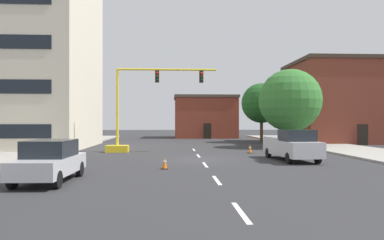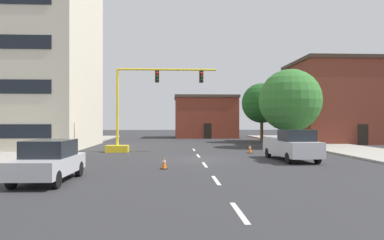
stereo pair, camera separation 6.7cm
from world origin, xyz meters
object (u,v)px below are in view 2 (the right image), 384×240
object	(u,v)px
sedan_silver_near_left	(49,161)
pickup_truck_silver	(292,145)
tree_right_far	(262,103)
tree_right_mid	(290,100)
traffic_cone_roadside_a	(164,163)
traffic_signal_gantry	(131,125)
traffic_cone_roadside_b	(250,149)

from	to	relation	value
sedan_silver_near_left	pickup_truck_silver	bearing A→B (deg)	30.67
tree_right_far	tree_right_mid	xyz separation A→B (m)	(0.71, -8.32, -0.14)
pickup_truck_silver	traffic_cone_roadside_a	distance (m)	8.91
tree_right_far	sedan_silver_near_left	xyz separation A→B (m)	(-15.61, -27.13, -3.75)
pickup_truck_silver	sedan_silver_near_left	world-z (taller)	pickup_truck_silver
pickup_truck_silver	sedan_silver_near_left	xyz separation A→B (m)	(-12.74, -7.56, -0.09)
sedan_silver_near_left	tree_right_mid	bearing A→B (deg)	49.04
traffic_cone_roadside_a	traffic_signal_gantry	bearing A→B (deg)	105.22
tree_right_far	sedan_silver_near_left	bearing A→B (deg)	-119.92
tree_right_mid	traffic_signal_gantry	bearing A→B (deg)	-163.62
traffic_signal_gantry	traffic_cone_roadside_b	xyz separation A→B (m)	(9.42, -1.60, -1.89)
sedan_silver_near_left	traffic_cone_roadside_a	distance (m)	6.08
traffic_cone_roadside_b	sedan_silver_near_left	bearing A→B (deg)	-130.88
traffic_signal_gantry	tree_right_mid	size ratio (longest dim) A/B	1.20
pickup_truck_silver	traffic_cone_roadside_b	world-z (taller)	pickup_truck_silver
tree_right_far	pickup_truck_silver	size ratio (longest dim) A/B	1.27
traffic_signal_gantry	pickup_truck_silver	size ratio (longest dim) A/B	1.62
tree_right_far	pickup_truck_silver	xyz separation A→B (m)	(-2.87, -19.57, -3.67)
pickup_truck_silver	sedan_silver_near_left	distance (m)	14.81
traffic_signal_gantry	sedan_silver_near_left	distance (m)	14.70
traffic_signal_gantry	tree_right_mid	world-z (taller)	tree_right_mid
traffic_signal_gantry	pickup_truck_silver	bearing A→B (deg)	-32.44
tree_right_mid	traffic_cone_roadside_b	xyz separation A→B (m)	(-5.13, -5.88, -4.15)
pickup_truck_silver	traffic_cone_roadside_a	bearing A→B (deg)	-155.18
pickup_truck_silver	sedan_silver_near_left	size ratio (longest dim) A/B	1.22
tree_right_far	traffic_cone_roadside_a	world-z (taller)	tree_right_far
traffic_cone_roadside_a	traffic_cone_roadside_b	bearing A→B (deg)	54.43
tree_right_mid	sedan_silver_near_left	world-z (taller)	tree_right_mid
tree_right_far	traffic_cone_roadside_b	size ratio (longest dim) A/B	9.87
traffic_signal_gantry	sedan_silver_near_left	size ratio (longest dim) A/B	1.97
traffic_cone_roadside_b	traffic_signal_gantry	bearing A→B (deg)	170.38
sedan_silver_near_left	traffic_cone_roadside_b	distance (m)	17.11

